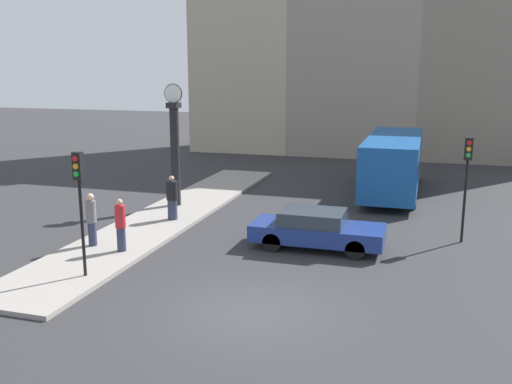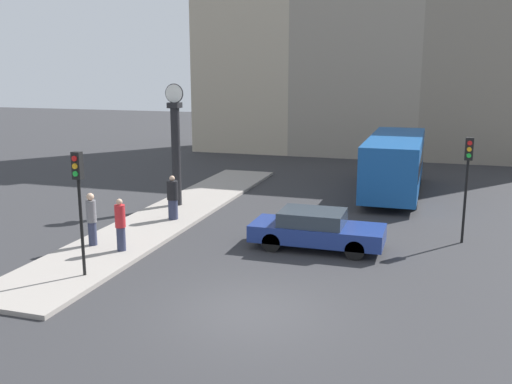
{
  "view_description": "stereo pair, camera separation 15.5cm",
  "coord_description": "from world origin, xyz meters",
  "px_view_note": "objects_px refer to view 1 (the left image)",
  "views": [
    {
      "loc": [
        3.97,
        -12.55,
        5.89
      ],
      "look_at": [
        -1.67,
        5.9,
        1.69
      ],
      "focal_mm": 40.0,
      "sensor_mm": 36.0,
      "label": 1
    },
    {
      "loc": [
        4.12,
        -12.5,
        5.89
      ],
      "look_at": [
        -1.67,
        5.9,
        1.69
      ],
      "focal_mm": 40.0,
      "sensor_mm": 36.0,
      "label": 2
    }
  ],
  "objects_px": {
    "pedestrian_red_top": "(121,225)",
    "pedestrian_grey_jacket": "(92,219)",
    "traffic_light_near": "(80,188)",
    "pedestrian_black_jacket": "(172,198)",
    "sedan_car": "(316,229)",
    "street_clock": "(175,148)",
    "traffic_light_far": "(467,168)",
    "bus_distant": "(393,161)"
  },
  "relations": [
    {
      "from": "pedestrian_red_top",
      "to": "pedestrian_grey_jacket",
      "type": "xyz_separation_m",
      "value": [
        -1.21,
        0.23,
        0.04
      ]
    },
    {
      "from": "street_clock",
      "to": "pedestrian_black_jacket",
      "type": "bearing_deg",
      "value": -68.76
    },
    {
      "from": "sedan_car",
      "to": "pedestrian_black_jacket",
      "type": "relative_size",
      "value": 2.54
    },
    {
      "from": "street_clock",
      "to": "pedestrian_red_top",
      "type": "bearing_deg",
      "value": -81.15
    },
    {
      "from": "pedestrian_red_top",
      "to": "pedestrian_grey_jacket",
      "type": "height_order",
      "value": "pedestrian_grey_jacket"
    },
    {
      "from": "pedestrian_grey_jacket",
      "to": "traffic_light_near",
      "type": "bearing_deg",
      "value": -61.6
    },
    {
      "from": "pedestrian_red_top",
      "to": "street_clock",
      "type": "bearing_deg",
      "value": 98.85
    },
    {
      "from": "traffic_light_near",
      "to": "street_clock",
      "type": "relative_size",
      "value": 0.69
    },
    {
      "from": "traffic_light_near",
      "to": "street_clock",
      "type": "xyz_separation_m",
      "value": [
        -1.14,
        8.59,
        -0.09
      ]
    },
    {
      "from": "bus_distant",
      "to": "sedan_car",
      "type": "bearing_deg",
      "value": -101.21
    },
    {
      "from": "street_clock",
      "to": "pedestrian_grey_jacket",
      "type": "xyz_separation_m",
      "value": [
        -0.23,
        -6.07,
        -1.55
      ]
    },
    {
      "from": "traffic_light_far",
      "to": "street_clock",
      "type": "xyz_separation_m",
      "value": [
        -11.52,
        1.65,
        -0.03
      ]
    },
    {
      "from": "sedan_car",
      "to": "pedestrian_red_top",
      "type": "distance_m",
      "value": 6.38
    },
    {
      "from": "pedestrian_red_top",
      "to": "pedestrian_grey_jacket",
      "type": "relative_size",
      "value": 0.97
    },
    {
      "from": "bus_distant",
      "to": "pedestrian_red_top",
      "type": "relative_size",
      "value": 5.08
    },
    {
      "from": "sedan_car",
      "to": "traffic_light_near",
      "type": "relative_size",
      "value": 1.24
    },
    {
      "from": "traffic_light_near",
      "to": "pedestrian_grey_jacket",
      "type": "distance_m",
      "value": 3.3
    },
    {
      "from": "sedan_car",
      "to": "street_clock",
      "type": "relative_size",
      "value": 0.85
    },
    {
      "from": "traffic_light_near",
      "to": "pedestrian_black_jacket",
      "type": "bearing_deg",
      "value": 92.44
    },
    {
      "from": "traffic_light_near",
      "to": "street_clock",
      "type": "distance_m",
      "value": 8.67
    },
    {
      "from": "sedan_car",
      "to": "pedestrian_red_top",
      "type": "xyz_separation_m",
      "value": [
        -5.85,
        -2.52,
        0.33
      ]
    },
    {
      "from": "street_clock",
      "to": "pedestrian_red_top",
      "type": "height_order",
      "value": "street_clock"
    },
    {
      "from": "pedestrian_black_jacket",
      "to": "sedan_car",
      "type": "bearing_deg",
      "value": -14.57
    },
    {
      "from": "sedan_car",
      "to": "bus_distant",
      "type": "bearing_deg",
      "value": 78.79
    },
    {
      "from": "sedan_car",
      "to": "street_clock",
      "type": "bearing_deg",
      "value": 151.07
    },
    {
      "from": "traffic_light_near",
      "to": "pedestrian_grey_jacket",
      "type": "bearing_deg",
      "value": 118.4
    },
    {
      "from": "traffic_light_near",
      "to": "pedestrian_black_jacket",
      "type": "relative_size",
      "value": 2.06
    },
    {
      "from": "pedestrian_red_top",
      "to": "traffic_light_far",
      "type": "bearing_deg",
      "value": 23.81
    },
    {
      "from": "sedan_car",
      "to": "traffic_light_far",
      "type": "distance_m",
      "value": 5.51
    },
    {
      "from": "sedan_car",
      "to": "pedestrian_grey_jacket",
      "type": "height_order",
      "value": "pedestrian_grey_jacket"
    },
    {
      "from": "traffic_light_near",
      "to": "pedestrian_grey_jacket",
      "type": "height_order",
      "value": "traffic_light_near"
    },
    {
      "from": "sedan_car",
      "to": "pedestrian_red_top",
      "type": "bearing_deg",
      "value": -156.73
    },
    {
      "from": "sedan_car",
      "to": "traffic_light_near",
      "type": "xyz_separation_m",
      "value": [
        -5.7,
        -4.81,
        2.02
      ]
    },
    {
      "from": "street_clock",
      "to": "pedestrian_red_top",
      "type": "distance_m",
      "value": 6.57
    },
    {
      "from": "street_clock",
      "to": "pedestrian_black_jacket",
      "type": "distance_m",
      "value": 2.88
    },
    {
      "from": "pedestrian_black_jacket",
      "to": "traffic_light_far",
      "type": "bearing_deg",
      "value": 3.12
    },
    {
      "from": "sedan_car",
      "to": "traffic_light_far",
      "type": "relative_size",
      "value": 1.2
    },
    {
      "from": "pedestrian_grey_jacket",
      "to": "traffic_light_far",
      "type": "bearing_deg",
      "value": 20.62
    },
    {
      "from": "sedan_car",
      "to": "pedestrian_grey_jacket",
      "type": "bearing_deg",
      "value": -162.05
    },
    {
      "from": "sedan_car",
      "to": "pedestrian_grey_jacket",
      "type": "distance_m",
      "value": 7.43
    },
    {
      "from": "bus_distant",
      "to": "pedestrian_grey_jacket",
      "type": "xyz_separation_m",
      "value": [
        -8.91,
        -11.6,
        -0.54
      ]
    },
    {
      "from": "bus_distant",
      "to": "traffic_light_far",
      "type": "xyz_separation_m",
      "value": [
        2.84,
        -7.18,
        1.03
      ]
    }
  ]
}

